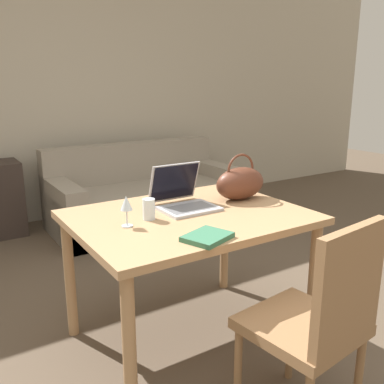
{
  "coord_description": "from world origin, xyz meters",
  "views": [
    {
      "loc": [
        -1.07,
        -1.32,
        1.47
      ],
      "look_at": [
        0.13,
        0.56,
        0.89
      ],
      "focal_mm": 40.0,
      "sensor_mm": 36.0,
      "label": 1
    }
  ],
  "objects_px": {
    "couch": "(144,197)",
    "wine_glass": "(126,205)",
    "chair": "(318,317)",
    "handbag": "(240,183)",
    "laptop": "(182,196)",
    "drinking_glass": "(149,209)"
  },
  "relations": [
    {
      "from": "chair",
      "to": "handbag",
      "type": "xyz_separation_m",
      "value": [
        0.33,
        0.93,
        0.34
      ]
    },
    {
      "from": "handbag",
      "to": "wine_glass",
      "type": "bearing_deg",
      "value": -172.98
    },
    {
      "from": "wine_glass",
      "to": "handbag",
      "type": "relative_size",
      "value": 0.47
    },
    {
      "from": "couch",
      "to": "handbag",
      "type": "relative_size",
      "value": 5.77
    },
    {
      "from": "chair",
      "to": "drinking_glass",
      "type": "bearing_deg",
      "value": 103.2
    },
    {
      "from": "couch",
      "to": "handbag",
      "type": "distance_m",
      "value": 2.07
    },
    {
      "from": "wine_glass",
      "to": "chair",
      "type": "bearing_deg",
      "value": -60.93
    },
    {
      "from": "chair",
      "to": "drinking_glass",
      "type": "relative_size",
      "value": 8.65
    },
    {
      "from": "couch",
      "to": "wine_glass",
      "type": "height_order",
      "value": "wine_glass"
    },
    {
      "from": "chair",
      "to": "laptop",
      "type": "relative_size",
      "value": 2.92
    },
    {
      "from": "chair",
      "to": "handbag",
      "type": "distance_m",
      "value": 1.04
    },
    {
      "from": "drinking_glass",
      "to": "handbag",
      "type": "distance_m",
      "value": 0.65
    },
    {
      "from": "laptop",
      "to": "wine_glass",
      "type": "xyz_separation_m",
      "value": [
        -0.41,
        -0.15,
        0.05
      ]
    },
    {
      "from": "laptop",
      "to": "drinking_glass",
      "type": "bearing_deg",
      "value": -158.63
    },
    {
      "from": "chair",
      "to": "handbag",
      "type": "relative_size",
      "value": 2.85
    },
    {
      "from": "laptop",
      "to": "handbag",
      "type": "height_order",
      "value": "handbag"
    },
    {
      "from": "chair",
      "to": "drinking_glass",
      "type": "distance_m",
      "value": 0.98
    },
    {
      "from": "drinking_glass",
      "to": "wine_glass",
      "type": "bearing_deg",
      "value": -163.07
    },
    {
      "from": "laptop",
      "to": "wine_glass",
      "type": "bearing_deg",
      "value": -160.17
    },
    {
      "from": "laptop",
      "to": "handbag",
      "type": "distance_m",
      "value": 0.39
    },
    {
      "from": "laptop",
      "to": "handbag",
      "type": "relative_size",
      "value": 0.97
    },
    {
      "from": "laptop",
      "to": "wine_glass",
      "type": "distance_m",
      "value": 0.44
    }
  ]
}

